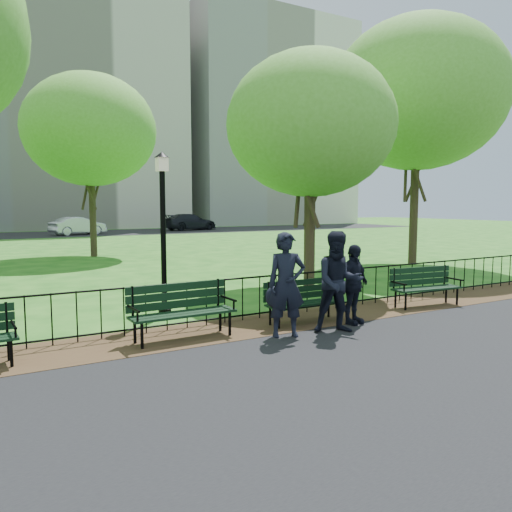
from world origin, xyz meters
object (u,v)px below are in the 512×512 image
sedan_dark (190,222)px  park_bench_right_a (424,282)px  tree_mid_e (418,95)px  sedan_silver (78,226)px  tree_far_c (90,130)px  lamppost (163,228)px  park_bench_left_a (181,305)px  person_mid (339,282)px  tree_near_e (311,125)px  park_bench_main (291,296)px  person_left (286,285)px  person_right (353,284)px

sedan_dark → park_bench_right_a: bearing=156.6°
tree_mid_e → sedan_silver: (-7.86, 26.08, -5.81)m
tree_far_c → lamppost: bearing=-95.8°
tree_mid_e → lamppost: bearing=-161.4°
park_bench_left_a → person_mid: bearing=-22.6°
park_bench_right_a → sedan_silver: size_ratio=0.43×
tree_near_e → person_mid: tree_near_e is taller
park_bench_main → sedan_dark: sedan_dark is taller
lamppost → sedan_silver: size_ratio=0.82×
park_bench_left_a → sedan_silver: (4.09, 31.83, 0.09)m
park_bench_left_a → lamppost: size_ratio=0.55×
lamppost → person_mid: lamppost is taller
park_bench_left_a → person_left: person_left is taller
park_bench_right_a → tree_far_c: bearing=112.4°
park_bench_left_a → person_left: 1.89m
tree_near_e → person_mid: bearing=-120.0°
lamppost → person_left: (1.32, -2.67, -0.92)m
person_mid → person_right: size_ratio=1.19×
park_bench_main → park_bench_right_a: bearing=0.8°
tree_near_e → tree_mid_e: (6.74, 2.38, 1.96)m
tree_near_e → sedan_dark: bearing=73.6°
park_bench_right_a → lamppost: 6.06m
tree_near_e → person_left: 6.56m
park_bench_left_a → tree_mid_e: size_ratio=0.20×
park_bench_right_a → lamppost: (-5.57, 2.00, 1.31)m
person_mid → park_bench_right_a: bearing=39.6°
person_left → person_right: person_left is taller
park_bench_main → tree_mid_e: bearing=32.1°
park_bench_left_a → person_mid: (2.67, -1.04, 0.34)m
person_mid → person_right: (0.65, 0.35, -0.15)m
person_left → person_mid: 1.02m
person_right → park_bench_left_a: bearing=153.4°
sedan_silver → person_right: bearing=160.4°
sedan_silver → tree_mid_e: bearing=178.5°
tree_near_e → person_right: 5.84m
park_bench_left_a → sedan_dark: 36.92m
tree_mid_e → person_mid: (-9.28, -6.79, -5.56)m
person_left → person_mid: (1.00, -0.22, 0.00)m
park_bench_main → park_bench_right_a: park_bench_right_a is taller
tree_mid_e → sedan_silver: bearing=106.8°
person_right → tree_far_c: bearing=81.0°
park_bench_main → sedan_silver: 32.03m
tree_near_e → sedan_silver: tree_near_e is taller
tree_far_c → sedan_dark: size_ratio=1.60×
lamppost → person_mid: size_ratio=1.84×
lamppost → tree_far_c: 13.76m
person_mid → sedan_silver: person_mid is taller
tree_mid_e → person_mid: bearing=-143.8°
person_left → person_right: 1.66m
sedan_dark → park_bench_main: bearing=150.9°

